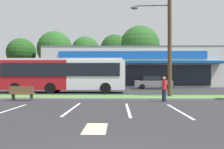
{
  "coord_description": "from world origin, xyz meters",
  "views": [
    {
      "loc": [
        0.35,
        -4.14,
        1.65
      ],
      "look_at": [
        -0.18,
        18.1,
        1.74
      ],
      "focal_mm": 39.21,
      "sensor_mm": 36.0,
      "label": 1
    }
  ],
  "objects_px": {
    "car_2": "(153,82)",
    "city_bus": "(63,74)",
    "pedestrian_by_pole": "(164,89)",
    "car_1": "(94,83)",
    "utility_pole": "(168,29)",
    "car_0": "(32,83)",
    "bus_stop_bench": "(22,93)"
  },
  "relations": [
    {
      "from": "utility_pole",
      "to": "pedestrian_by_pole",
      "type": "distance_m",
      "value": 5.1
    },
    {
      "from": "pedestrian_by_pole",
      "to": "car_1",
      "type": "bearing_deg",
      "value": 89.91
    },
    {
      "from": "car_0",
      "to": "car_2",
      "type": "bearing_deg",
      "value": -177.42
    },
    {
      "from": "city_bus",
      "to": "bus_stop_bench",
      "type": "bearing_deg",
      "value": -98.4
    },
    {
      "from": "city_bus",
      "to": "car_1",
      "type": "height_order",
      "value": "city_bus"
    },
    {
      "from": "city_bus",
      "to": "car_2",
      "type": "relative_size",
      "value": 2.63
    },
    {
      "from": "city_bus",
      "to": "pedestrian_by_pole",
      "type": "relative_size",
      "value": 7.53
    },
    {
      "from": "city_bus",
      "to": "car_0",
      "type": "xyz_separation_m",
      "value": [
        -5.07,
        5.95,
        -1.04
      ]
    },
    {
      "from": "utility_pole",
      "to": "bus_stop_bench",
      "type": "bearing_deg",
      "value": -167.51
    },
    {
      "from": "utility_pole",
      "to": "pedestrian_by_pole",
      "type": "bearing_deg",
      "value": -106.03
    },
    {
      "from": "bus_stop_bench",
      "to": "car_1",
      "type": "height_order",
      "value": "car_1"
    },
    {
      "from": "bus_stop_bench",
      "to": "pedestrian_by_pole",
      "type": "bearing_deg",
      "value": 177.46
    },
    {
      "from": "city_bus",
      "to": "pedestrian_by_pole",
      "type": "height_order",
      "value": "city_bus"
    },
    {
      "from": "bus_stop_bench",
      "to": "pedestrian_by_pole",
      "type": "xyz_separation_m",
      "value": [
        9.24,
        -0.41,
        0.29
      ]
    },
    {
      "from": "utility_pole",
      "to": "city_bus",
      "type": "distance_m",
      "value": 10.79
    },
    {
      "from": "utility_pole",
      "to": "car_1",
      "type": "xyz_separation_m",
      "value": [
        -6.52,
        11.17,
        -4.33
      ]
    },
    {
      "from": "car_1",
      "to": "bus_stop_bench",
      "type": "bearing_deg",
      "value": -104.57
    },
    {
      "from": "utility_pole",
      "to": "car_2",
      "type": "relative_size",
      "value": 2.11
    },
    {
      "from": "city_bus",
      "to": "bus_stop_bench",
      "type": "xyz_separation_m",
      "value": [
        -1.08,
        -7.3,
        -1.26
      ]
    },
    {
      "from": "car_0",
      "to": "car_2",
      "type": "xyz_separation_m",
      "value": [
        14.55,
        0.66,
        0.07
      ]
    },
    {
      "from": "utility_pole",
      "to": "bus_stop_bench",
      "type": "relative_size",
      "value": 5.94
    },
    {
      "from": "bus_stop_bench",
      "to": "car_2",
      "type": "relative_size",
      "value": 0.35
    },
    {
      "from": "city_bus",
      "to": "car_0",
      "type": "relative_size",
      "value": 2.7
    },
    {
      "from": "car_2",
      "to": "pedestrian_by_pole",
      "type": "distance_m",
      "value": 14.38
    },
    {
      "from": "city_bus",
      "to": "pedestrian_by_pole",
      "type": "xyz_separation_m",
      "value": [
        8.16,
        -7.71,
        -0.97
      ]
    },
    {
      "from": "utility_pole",
      "to": "car_2",
      "type": "height_order",
      "value": "utility_pole"
    },
    {
      "from": "car_2",
      "to": "city_bus",
      "type": "bearing_deg",
      "value": -145.1
    },
    {
      "from": "city_bus",
      "to": "car_2",
      "type": "bearing_deg",
      "value": 34.95
    },
    {
      "from": "car_1",
      "to": "city_bus",
      "type": "bearing_deg",
      "value": -111.48
    },
    {
      "from": "car_1",
      "to": "utility_pole",
      "type": "bearing_deg",
      "value": -59.73
    },
    {
      "from": "city_bus",
      "to": "car_1",
      "type": "distance_m",
      "value": 6.61
    },
    {
      "from": "pedestrian_by_pole",
      "to": "city_bus",
      "type": "bearing_deg",
      "value": 113.84
    }
  ]
}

